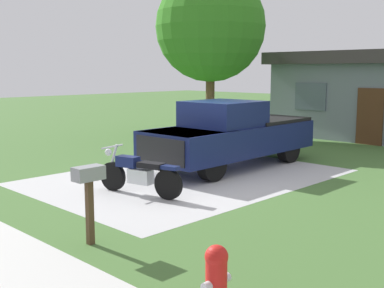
% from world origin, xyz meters
% --- Properties ---
extents(ground_plane, '(80.00, 80.00, 0.00)m').
position_xyz_m(ground_plane, '(0.00, 0.00, 0.00)').
color(ground_plane, '#456D33').
extents(driveway_pad, '(5.56, 7.76, 0.01)m').
position_xyz_m(driveway_pad, '(0.00, 0.00, 0.00)').
color(driveway_pad, '#BABABA').
rests_on(driveway_pad, ground).
extents(motorcycle, '(2.18, 0.83, 1.09)m').
position_xyz_m(motorcycle, '(0.51, -2.07, 0.47)').
color(motorcycle, black).
rests_on(motorcycle, ground).
extents(pickup_truck, '(2.10, 5.66, 1.90)m').
position_xyz_m(pickup_truck, '(-0.08, 1.89, 0.95)').
color(pickup_truck, black).
rests_on(pickup_truck, ground).
extents(fire_hydrant, '(0.32, 0.40, 0.87)m').
position_xyz_m(fire_hydrant, '(5.41, -5.01, 0.43)').
color(fire_hydrant, red).
rests_on(fire_hydrant, ground).
extents(mailbox, '(0.26, 0.48, 1.26)m').
position_xyz_m(mailbox, '(2.39, -4.61, 0.98)').
color(mailbox, '#4C3823').
rests_on(mailbox, ground).
extents(shade_tree, '(4.44, 4.44, 6.71)m').
position_xyz_m(shade_tree, '(-4.79, 6.08, 4.48)').
color(shade_tree, brown).
rests_on(shade_tree, ground).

